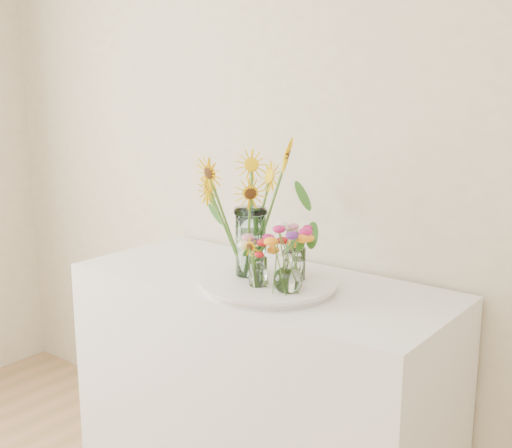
% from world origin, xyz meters
% --- Properties ---
extents(counter, '(1.40, 0.60, 0.90)m').
position_xyz_m(counter, '(-0.10, 1.93, 0.45)').
color(counter, white).
rests_on(counter, ground_plane).
extents(tray, '(0.45, 0.45, 0.02)m').
position_xyz_m(tray, '(-0.01, 1.86, 0.91)').
color(tray, white).
rests_on(tray, counter).
extents(mason_jar, '(0.12, 0.12, 0.25)m').
position_xyz_m(mason_jar, '(-0.10, 1.88, 1.05)').
color(mason_jar, '#CAF3F9').
rests_on(mason_jar, tray).
extents(sunflower_bouquet, '(0.74, 0.74, 0.49)m').
position_xyz_m(sunflower_bouquet, '(-0.10, 1.88, 1.17)').
color(sunflower_bouquet, '#F9C405').
rests_on(sunflower_bouquet, tray).
extents(small_vase_a, '(0.07, 0.07, 0.10)m').
position_xyz_m(small_vase_a, '(0.00, 1.79, 0.98)').
color(small_vase_a, white).
rests_on(small_vase_a, tray).
extents(wildflower_posy_a, '(0.17, 0.17, 0.19)m').
position_xyz_m(wildflower_posy_a, '(0.00, 1.79, 1.02)').
color(wildflower_posy_a, orange).
rests_on(wildflower_posy_a, tray).
extents(small_vase_b, '(0.13, 0.13, 0.14)m').
position_xyz_m(small_vase_b, '(0.11, 1.81, 1.00)').
color(small_vase_b, white).
rests_on(small_vase_b, tray).
extents(wildflower_posy_b, '(0.22, 0.22, 0.23)m').
position_xyz_m(wildflower_posy_b, '(0.11, 1.81, 1.04)').
color(wildflower_posy_b, orange).
rests_on(wildflower_posy_b, tray).
extents(small_vase_c, '(0.09, 0.09, 0.12)m').
position_xyz_m(small_vase_c, '(0.06, 1.93, 0.98)').
color(small_vase_c, white).
rests_on(small_vase_c, tray).
extents(wildflower_posy_c, '(0.17, 0.17, 0.21)m').
position_xyz_m(wildflower_posy_c, '(0.06, 1.93, 1.03)').
color(wildflower_posy_c, orange).
rests_on(wildflower_posy_c, tray).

